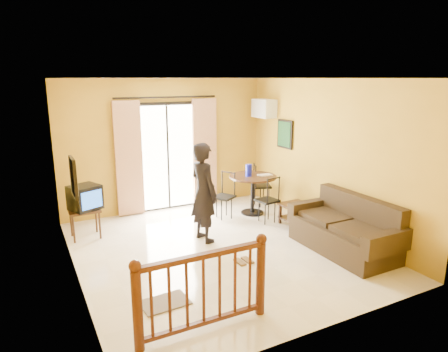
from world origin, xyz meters
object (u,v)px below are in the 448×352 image
coffee_table (302,214)px  television (85,197)px  standing_person (204,192)px  sofa (346,231)px  dining_table (253,184)px

coffee_table → television: bearing=159.1°
standing_person → coffee_table: bearing=-109.0°
coffee_table → sofa: sofa is taller
sofa → standing_person: bearing=141.9°
coffee_table → standing_person: bearing=169.7°
coffee_table → sofa: size_ratio=0.50×
television → coffee_table: bearing=-43.7°
standing_person → sofa: bearing=-136.6°
television → dining_table: 3.34m
dining_table → standing_person: bearing=-151.1°
dining_table → coffee_table: size_ratio=1.04×
sofa → television: bearing=145.3°
television → coffee_table: size_ratio=0.65×
coffee_table → sofa: 1.14m
dining_table → standing_person: standing_person is taller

